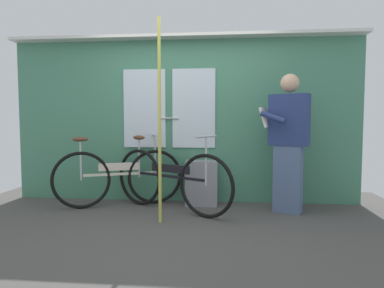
# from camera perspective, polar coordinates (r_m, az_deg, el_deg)

# --- Properties ---
(ground_plane) EXTENTS (5.88, 4.03, 0.04)m
(ground_plane) POSITION_cam_1_polar(r_m,az_deg,el_deg) (3.67, -3.74, -14.45)
(ground_plane) COLOR #474442
(train_door_wall) EXTENTS (4.88, 0.28, 2.31)m
(train_door_wall) POSITION_cam_1_polar(r_m,az_deg,el_deg) (4.68, -1.57, 4.80)
(train_door_wall) COLOR #427F60
(train_door_wall) RESTS_ON ground_plane
(bicycle_near_door) EXTENTS (1.62, 0.95, 0.97)m
(bicycle_near_door) POSITION_cam_1_polar(r_m,az_deg,el_deg) (4.20, -3.89, -6.13)
(bicycle_near_door) COLOR black
(bicycle_near_door) RESTS_ON ground_plane
(bicycle_leaning_behind) EXTENTS (1.62, 0.72, 0.96)m
(bicycle_leaning_behind) POSITION_cam_1_polar(r_m,az_deg,el_deg) (4.52, -12.59, -5.57)
(bicycle_leaning_behind) COLOR black
(bicycle_leaning_behind) RESTS_ON ground_plane
(passenger_reading_newspaper) EXTENTS (0.63, 0.58, 1.72)m
(passenger_reading_newspaper) POSITION_cam_1_polar(r_m,az_deg,el_deg) (4.23, 16.30, 0.68)
(passenger_reading_newspaper) COLOR slate
(passenger_reading_newspaper) RESTS_ON ground_plane
(trash_bin_by_wall) EXTENTS (0.43, 0.28, 0.60)m
(trash_bin_by_wall) POSITION_cam_1_polar(r_m,az_deg,el_deg) (4.52, 1.69, -6.72)
(trash_bin_by_wall) COLOR gray
(trash_bin_by_wall) RESTS_ON ground_plane
(handrail_pole) EXTENTS (0.04, 0.04, 2.27)m
(handrail_pole) POSITION_cam_1_polar(r_m,az_deg,el_deg) (3.66, -5.65, 3.93)
(handrail_pole) COLOR #C6C14C
(handrail_pole) RESTS_ON ground_plane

